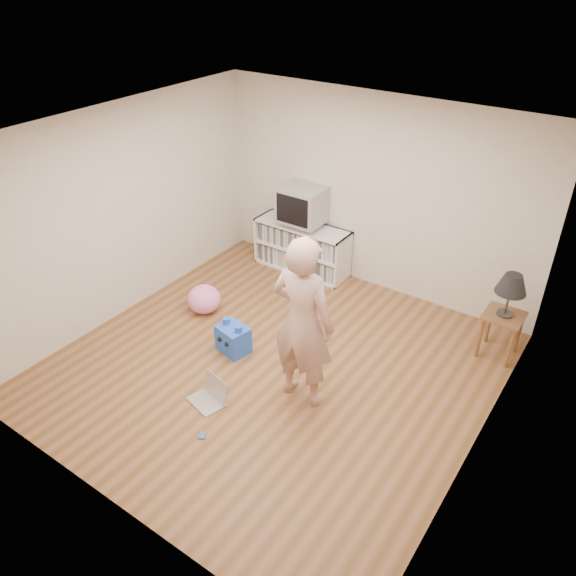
# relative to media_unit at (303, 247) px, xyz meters

# --- Properties ---
(ground) EXTENTS (4.50, 4.50, 0.00)m
(ground) POSITION_rel_media_unit_xyz_m (0.96, -2.04, -0.35)
(ground) COLOR brown
(ground) RESTS_ON ground
(walls) EXTENTS (4.52, 4.52, 2.60)m
(walls) POSITION_rel_media_unit_xyz_m (0.96, -2.04, 0.95)
(walls) COLOR beige
(walls) RESTS_ON ground
(ceiling) EXTENTS (4.50, 4.50, 0.01)m
(ceiling) POSITION_rel_media_unit_xyz_m (0.96, -2.04, 2.25)
(ceiling) COLOR white
(ceiling) RESTS_ON walls
(media_unit) EXTENTS (1.40, 0.45, 0.70)m
(media_unit) POSITION_rel_media_unit_xyz_m (0.00, 0.00, 0.00)
(media_unit) COLOR white
(media_unit) RESTS_ON ground
(dvd_deck) EXTENTS (0.45, 0.35, 0.07)m
(dvd_deck) POSITION_rel_media_unit_xyz_m (0.00, -0.02, 0.39)
(dvd_deck) COLOR gray
(dvd_deck) RESTS_ON media_unit
(crt_tv) EXTENTS (0.60, 0.53, 0.50)m
(crt_tv) POSITION_rel_media_unit_xyz_m (0.00, -0.02, 0.67)
(crt_tv) COLOR #98989D
(crt_tv) RESTS_ON dvd_deck
(side_table) EXTENTS (0.42, 0.42, 0.55)m
(side_table) POSITION_rel_media_unit_xyz_m (2.95, -0.39, 0.07)
(side_table) COLOR brown
(side_table) RESTS_ON ground
(table_lamp) EXTENTS (0.34, 0.34, 0.52)m
(table_lamp) POSITION_rel_media_unit_xyz_m (2.95, -0.39, 0.59)
(table_lamp) COLOR #333333
(table_lamp) RESTS_ON side_table
(person) EXTENTS (0.68, 0.45, 1.87)m
(person) POSITION_rel_media_unit_xyz_m (1.48, -2.25, 0.58)
(person) COLOR tan
(person) RESTS_ON ground
(laptop) EXTENTS (0.44, 0.38, 0.26)m
(laptop) POSITION_rel_media_unit_xyz_m (0.74, -2.86, -0.28)
(laptop) COLOR silver
(laptop) RESTS_ON ground
(playing_cards) EXTENTS (0.10, 0.11, 0.02)m
(playing_cards) POSITION_rel_media_unit_xyz_m (1.01, -3.29, -0.34)
(playing_cards) COLOR #4166AF
(playing_cards) RESTS_ON ground
(plush_blue) EXTENTS (0.40, 0.35, 0.41)m
(plush_blue) POSITION_rel_media_unit_xyz_m (0.41, -2.08, -0.18)
(plush_blue) COLOR blue
(plush_blue) RESTS_ON ground
(plush_pink) EXTENTS (0.51, 0.51, 0.36)m
(plush_pink) POSITION_rel_media_unit_xyz_m (-0.43, -1.65, -0.17)
(plush_pink) COLOR #FF80CA
(plush_pink) RESTS_ON ground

